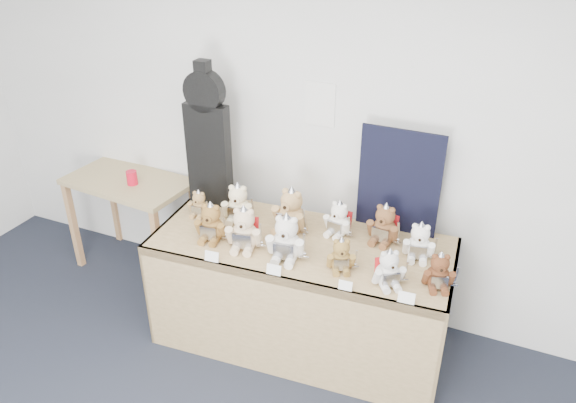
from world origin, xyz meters
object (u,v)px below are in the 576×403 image
at_px(teddy_back_left, 238,204).
at_px(teddy_back_right, 384,225).
at_px(teddy_front_left, 244,230).
at_px(teddy_front_end, 439,272).
at_px(red_cup, 132,178).
at_px(teddy_front_right, 341,256).
at_px(teddy_back_centre_left, 291,212).
at_px(teddy_front_far_right, 389,270).
at_px(teddy_front_far_left, 211,223).
at_px(side_table, 130,194).
at_px(display_table, 297,271).
at_px(teddy_back_centre_right, 339,220).
at_px(guitar_case, 208,137).
at_px(teddy_back_far_left, 199,204).
at_px(teddy_front_centre, 286,239).
at_px(teddy_back_end, 419,243).

relative_size(teddy_back_left, teddy_back_right, 1.02).
bearing_deg(teddy_front_left, teddy_front_end, -9.91).
height_order(red_cup, teddy_front_end, teddy_front_end).
bearing_deg(teddy_front_right, teddy_back_centre_left, 124.50).
bearing_deg(teddy_front_far_right, teddy_back_centre_left, 123.08).
height_order(teddy_front_far_left, teddy_front_end, teddy_front_far_left).
height_order(side_table, teddy_front_right, teddy_front_right).
xyz_separation_m(display_table, teddy_back_right, (0.47, 0.31, 0.29)).
bearing_deg(side_table, teddy_back_centre_right, 2.57).
bearing_deg(teddy_front_far_right, teddy_back_centre_right, 103.71).
distance_m(teddy_front_left, teddy_front_far_right, 0.94).
distance_m(guitar_case, teddy_front_left, 0.76).
bearing_deg(teddy_back_far_left, teddy_front_centre, -22.36).
relative_size(red_cup, teddy_back_end, 0.41).
distance_m(red_cup, teddy_back_left, 1.01).
distance_m(side_table, teddy_back_centre_left, 1.51).
bearing_deg(guitar_case, teddy_front_left, -41.67).
height_order(guitar_case, teddy_back_far_left, guitar_case).
relative_size(guitar_case, teddy_back_right, 3.52).
height_order(teddy_front_centre, teddy_front_end, teddy_front_centre).
height_order(display_table, guitar_case, guitar_case).
relative_size(teddy_front_end, teddy_back_far_left, 1.20).
distance_m(teddy_front_far_left, teddy_front_far_right, 1.18).
bearing_deg(side_table, teddy_front_end, -3.94).
relative_size(teddy_front_far_left, teddy_front_left, 0.91).
xyz_separation_m(side_table, teddy_front_centre, (1.58, -0.47, 0.25)).
relative_size(teddy_front_far_right, teddy_back_right, 0.87).
relative_size(teddy_back_centre_left, teddy_back_far_left, 1.65).
bearing_deg(teddy_back_end, teddy_front_right, -151.04).
bearing_deg(teddy_front_centre, guitar_case, 141.26).
distance_m(display_table, side_table, 1.64).
xyz_separation_m(teddy_front_far_left, teddy_back_right, (1.03, 0.42, 0.00)).
distance_m(red_cup, teddy_front_right, 1.88).
height_order(display_table, red_cup, red_cup).
distance_m(teddy_back_right, teddy_back_end, 0.27).
distance_m(teddy_front_far_right, teddy_back_right, 0.46).
distance_m(side_table, red_cup, 0.21).
relative_size(guitar_case, teddy_front_far_left, 3.61).
bearing_deg(teddy_front_far_left, teddy_front_left, -9.47).
relative_size(teddy_front_left, teddy_back_centre_left, 0.93).
distance_m(teddy_front_left, teddy_front_right, 0.64).
distance_m(guitar_case, red_cup, 0.83).
bearing_deg(guitar_case, teddy_back_far_left, -85.36).
height_order(teddy_front_centre, teddy_back_far_left, teddy_front_centre).
xyz_separation_m(display_table, teddy_back_left, (-0.52, 0.17, 0.29)).
xyz_separation_m(teddy_front_far_left, teddy_front_far_right, (1.18, -0.02, -0.01)).
xyz_separation_m(side_table, teddy_front_far_right, (2.22, -0.48, 0.22)).
bearing_deg(teddy_back_end, teddy_back_centre_right, 164.22).
height_order(teddy_front_left, teddy_back_left, teddy_front_left).
height_order(teddy_front_end, teddy_back_centre_left, teddy_back_centre_left).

